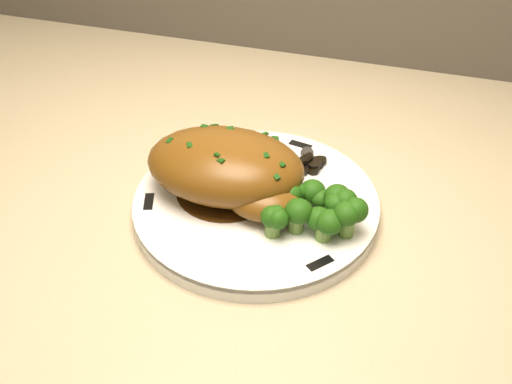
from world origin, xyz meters
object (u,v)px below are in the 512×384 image
(chicken_breast, at_px, (230,170))
(plate, at_px, (256,206))
(broccoli_florets, at_px, (312,210))
(counter, at_px, (70,343))

(chicken_breast, bearing_deg, plate, -5.43)
(chicken_breast, distance_m, broccoli_florets, 0.10)
(counter, distance_m, chicken_breast, 0.55)
(plate, relative_size, chicken_breast, 1.48)
(counter, relative_size, broccoli_florets, 20.98)
(counter, height_order, plate, counter)
(chicken_breast, xyz_separation_m, broccoli_florets, (0.09, -0.03, -0.01))
(counter, xyz_separation_m, broccoli_florets, (0.39, -0.08, 0.44))
(broccoli_florets, bearing_deg, plate, 159.60)
(counter, distance_m, plate, 0.53)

